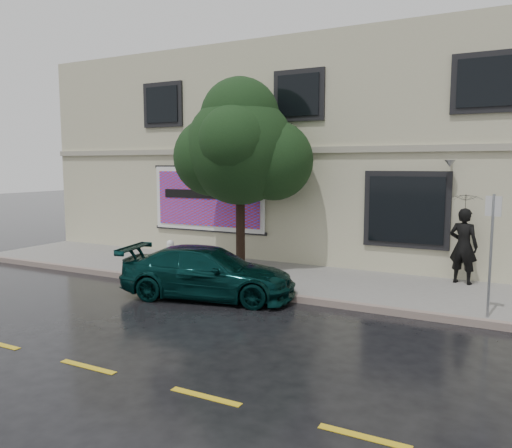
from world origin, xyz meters
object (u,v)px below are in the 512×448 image
at_px(street_tree, 240,150).
at_px(pedestrian, 463,246).
at_px(fire_hydrant, 171,253).
at_px(car, 208,272).

bearing_deg(street_tree, pedestrian, 9.38).
bearing_deg(pedestrian, fire_hydrant, 26.04).
bearing_deg(fire_hydrant, pedestrian, 4.02).
height_order(car, street_tree, street_tree).
bearing_deg(car, pedestrian, -67.99).
height_order(pedestrian, street_tree, street_tree).
xyz_separation_m(pedestrian, street_tree, (-5.94, -0.98, 2.46)).
distance_m(car, fire_hydrant, 3.37).
distance_m(car, street_tree, 4.05).
relative_size(car, pedestrian, 2.16).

